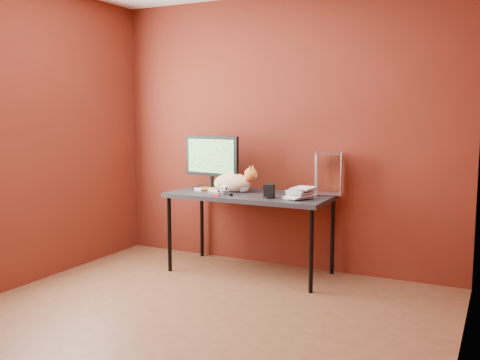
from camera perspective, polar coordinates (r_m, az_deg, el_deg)
The scene contains 11 objects.
room at distance 3.61m, azimuth -6.08°, elevation 6.46°, with size 3.52×3.52×2.61m.
desk at distance 4.95m, azimuth 1.11°, elevation -2.03°, with size 1.50×0.70×0.75m.
monitor at distance 5.17m, azimuth -3.03°, elevation 2.17°, with size 0.60×0.23×0.52m.
cat at distance 5.05m, azimuth -0.70°, elevation -0.23°, with size 0.56×0.21×0.26m.
skull_mug at distance 4.88m, azimuth -1.65°, elevation -1.00°, with size 0.09×0.10×0.09m.
speaker at distance 4.67m, azimuth 3.14°, elevation -1.25°, with size 0.11×0.11×0.12m.
book_stack at distance 4.67m, azimuth 5.81°, elevation 5.09°, with size 0.26×0.28×1.15m.
wire_rack at distance 4.90m, azimuth 9.44°, elevation 0.65°, with size 0.26×0.23×0.38m.
pocket_knife at distance 4.77m, azimuth -2.57°, elevation -1.65°, with size 0.09×0.02×0.02m, color maroon.
black_gadget at distance 4.79m, azimuth -1.14°, elevation -1.55°, with size 0.06×0.03×0.03m, color black.
washer at distance 4.85m, azimuth -2.73°, elevation -1.58°, with size 0.05×0.05×0.00m, color #A1A1A5.
Camera 1 is at (1.94, -3.05, 1.48)m, focal length 40.00 mm.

